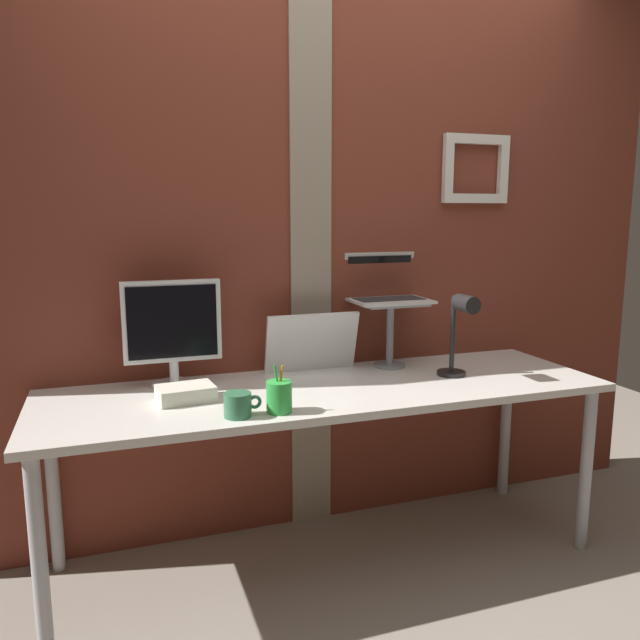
{
  "coord_description": "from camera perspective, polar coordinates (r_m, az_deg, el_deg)",
  "views": [
    {
      "loc": [
        -0.92,
        -2.23,
        1.41
      ],
      "look_at": [
        -0.13,
        0.07,
        0.98
      ],
      "focal_mm": 34.54,
      "sensor_mm": 36.0,
      "label": 1
    }
  ],
  "objects": [
    {
      "name": "ground_plane",
      "position": [
        2.79,
        3.13,
        -20.32
      ],
      "size": [
        6.0,
        6.0,
        0.0
      ],
      "primitive_type": "plane",
      "color": "gray"
    },
    {
      "name": "brick_wall_back",
      "position": [
        2.75,
        0.53,
        6.27
      ],
      "size": [
        3.32,
        0.16,
        2.46
      ],
      "color": "brown",
      "rests_on": "ground_plane"
    },
    {
      "name": "desk",
      "position": [
        2.45,
        0.77,
        -7.67
      ],
      "size": [
        2.2,
        0.67,
        0.73
      ],
      "color": "silver",
      "rests_on": "ground_plane"
    },
    {
      "name": "monitor",
      "position": [
        2.46,
        -13.52,
        -0.65
      ],
      "size": [
        0.38,
        0.18,
        0.42
      ],
      "color": "white",
      "rests_on": "desk"
    },
    {
      "name": "laptop_stand",
      "position": [
        2.72,
        6.52,
        -0.37
      ],
      "size": [
        0.28,
        0.22,
        0.29
      ],
      "color": "gray",
      "rests_on": "desk"
    },
    {
      "name": "laptop",
      "position": [
        2.75,
        6.0,
        2.97
      ],
      "size": [
        0.34,
        0.28,
        0.21
      ],
      "color": "silver",
      "rests_on": "laptop_stand"
    },
    {
      "name": "whiteboard_panel",
      "position": [
        2.63,
        -0.75,
        -2.09
      ],
      "size": [
        0.4,
        0.08,
        0.26
      ],
      "primitive_type": "cube",
      "rotation": [
        0.26,
        0.0,
        0.0
      ],
      "color": "white",
      "rests_on": "desk"
    },
    {
      "name": "desk_lamp",
      "position": [
        2.57,
        12.84,
        -0.6
      ],
      "size": [
        0.12,
        0.2,
        0.35
      ],
      "color": "black",
      "rests_on": "desk"
    },
    {
      "name": "pen_cup",
      "position": [
        2.12,
        -3.81,
        -7.1
      ],
      "size": [
        0.09,
        0.09,
        0.17
      ],
      "color": "green",
      "rests_on": "desk"
    },
    {
      "name": "coffee_mug",
      "position": [
        2.09,
        -7.58,
        -7.79
      ],
      "size": [
        0.13,
        0.09,
        0.08
      ],
      "color": "#33724C",
      "rests_on": "desk"
    },
    {
      "name": "paper_clutter_stack",
      "position": [
        2.3,
        -12.33,
        -6.65
      ],
      "size": [
        0.21,
        0.16,
        0.06
      ],
      "primitive_type": "cube",
      "rotation": [
        0.0,
        0.0,
        0.11
      ],
      "color": "silver",
      "rests_on": "desk"
    }
  ]
}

